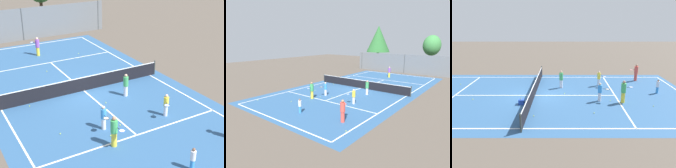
% 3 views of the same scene
% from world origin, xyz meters
% --- Properties ---
extents(ground_plane, '(80.00, 80.00, 0.00)m').
position_xyz_m(ground_plane, '(0.00, 0.00, 0.00)').
color(ground_plane, brown).
extents(court_surface, '(13.00, 25.00, 0.01)m').
position_xyz_m(court_surface, '(0.00, 0.00, 0.00)').
color(court_surface, '#2D5684').
rests_on(court_surface, ground_plane).
extents(tennis_net, '(11.90, 0.10, 1.10)m').
position_xyz_m(tennis_net, '(0.00, 0.00, 0.51)').
color(tennis_net, '#333833').
rests_on(tennis_net, ground_plane).
extents(perimeter_fence, '(18.00, 0.12, 3.20)m').
position_xyz_m(perimeter_fence, '(0.00, 14.00, 1.60)').
color(perimeter_fence, slate).
rests_on(perimeter_fence, ground_plane).
extents(player_0, '(0.73, 0.88, 1.65)m').
position_xyz_m(player_0, '(-0.31, 8.63, 0.85)').
color(player_0, yellow).
rests_on(player_0, ground_plane).
extents(player_1, '(0.33, 0.33, 1.54)m').
position_xyz_m(player_1, '(2.03, -2.08, 0.79)').
color(player_1, silver).
rests_on(player_1, ground_plane).
extents(player_2, '(0.69, 0.82, 1.37)m').
position_xyz_m(player_2, '(2.62, -5.50, 0.71)').
color(player_2, silver).
rests_on(player_2, ground_plane).
extents(player_3, '(0.25, 0.25, 1.15)m').
position_xyz_m(player_3, '(0.55, -9.97, 0.59)').
color(player_3, '#388CD8').
rests_on(player_3, ground_plane).
extents(player_4, '(0.49, 0.88, 1.40)m').
position_xyz_m(player_4, '(-1.20, -5.00, 0.73)').
color(player_4, silver).
rests_on(player_4, ground_plane).
extents(player_6, '(0.48, 0.94, 1.67)m').
position_xyz_m(player_6, '(-1.51, -6.64, 0.86)').
color(player_6, yellow).
rests_on(player_6, ground_plane).
extents(ball_crate, '(0.46, 0.37, 0.43)m').
position_xyz_m(ball_crate, '(-1.80, 0.73, 0.18)').
color(ball_crate, blue).
rests_on(ball_crate, ground_plane).
extents(tennis_ball_0, '(0.07, 0.07, 0.07)m').
position_xyz_m(tennis_ball_0, '(-1.23, -5.79, 0.03)').
color(tennis_ball_0, '#CCE533').
rests_on(tennis_ball_0, ground_plane).
extents(tennis_ball_1, '(0.07, 0.07, 0.07)m').
position_xyz_m(tennis_ball_1, '(0.39, -2.38, 0.03)').
color(tennis_ball_1, '#CCE533').
rests_on(tennis_ball_1, ground_plane).
extents(tennis_ball_2, '(0.07, 0.07, 0.07)m').
position_xyz_m(tennis_ball_2, '(-0.97, 4.59, 0.03)').
color(tennis_ball_2, '#CCE533').
rests_on(tennis_ball_2, ground_plane).
extents(tennis_ball_4, '(0.07, 0.07, 0.07)m').
position_xyz_m(tennis_ball_4, '(2.98, 7.29, 0.03)').
color(tennis_ball_4, '#CCE533').
rests_on(tennis_ball_4, ground_plane).
extents(tennis_ball_7, '(0.07, 0.07, 0.07)m').
position_xyz_m(tennis_ball_7, '(-0.24, -5.12, 0.03)').
color(tennis_ball_7, '#CCE533').
rests_on(tennis_ball_7, ground_plane).
extents(tennis_ball_8, '(0.07, 0.07, 0.07)m').
position_xyz_m(tennis_ball_8, '(3.01, 6.42, 0.03)').
color(tennis_ball_8, '#CCE533').
rests_on(tennis_ball_8, ground_plane).
extents(tennis_ball_9, '(0.07, 0.07, 0.07)m').
position_xyz_m(tennis_ball_9, '(-3.89, -0.42, 0.03)').
color(tennis_ball_9, '#CCE533').
rests_on(tennis_ball_9, ground_plane).
extents(tennis_ball_10, '(0.07, 0.07, 0.07)m').
position_xyz_m(tennis_ball_10, '(-3.44, -4.29, 0.03)').
color(tennis_ball_10, '#CCE533').
rests_on(tennis_ball_10, ground_plane).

